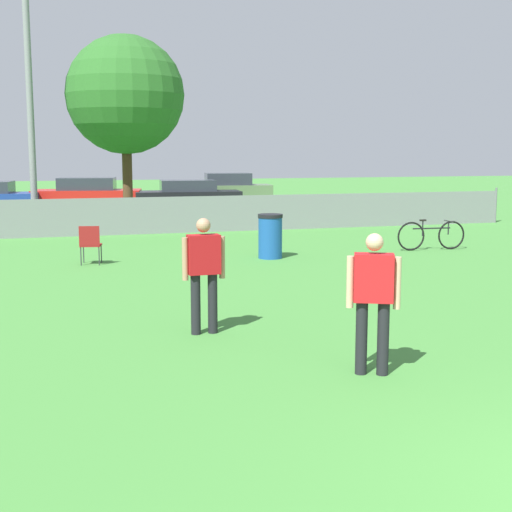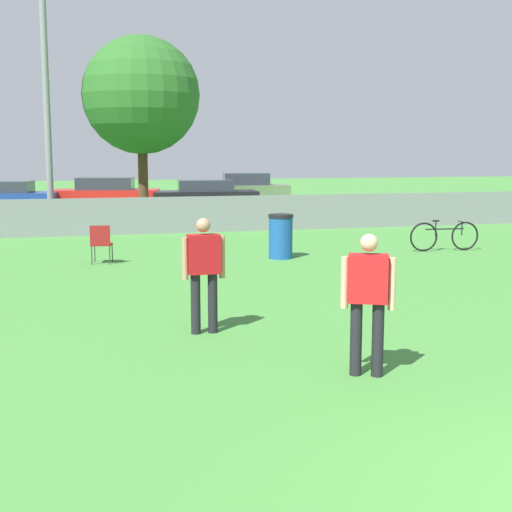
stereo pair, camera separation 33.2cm
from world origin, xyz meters
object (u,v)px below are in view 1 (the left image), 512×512
(player_defender_red, at_px, (204,268))
(parked_car_dark, at_px, (188,195))
(player_thrower_red, at_px, (373,294))
(parked_car_red, at_px, (87,195))
(bicycle_sideline, at_px, (431,235))
(parked_car_olive, at_px, (228,189))
(light_pole, at_px, (28,66))
(tree_near_pole, at_px, (125,95))
(trash_bin, at_px, (270,236))
(folding_chair_sideline, at_px, (90,242))

(player_defender_red, height_order, parked_car_dark, player_defender_red)
(player_thrower_red, distance_m, parked_car_red, 23.74)
(parked_car_red, bearing_deg, bicycle_sideline, -52.50)
(parked_car_dark, relative_size, parked_car_olive, 1.08)
(light_pole, height_order, player_defender_red, light_pole)
(player_thrower_red, bearing_deg, parked_car_dark, 108.43)
(parked_car_olive, bearing_deg, tree_near_pole, -115.64)
(parked_car_olive, bearing_deg, player_thrower_red, -93.46)
(light_pole, relative_size, tree_near_pole, 1.36)
(player_defender_red, xyz_separation_m, parked_car_olive, (6.28, 22.85, -0.19))
(player_defender_red, bearing_deg, tree_near_pole, 86.27)
(parked_car_olive, bearing_deg, bicycle_sideline, -78.98)
(bicycle_sideline, relative_size, trash_bin, 1.78)
(folding_chair_sideline, height_order, parked_car_olive, parked_car_olive)
(player_thrower_red, relative_size, parked_car_olive, 0.38)
(light_pole, relative_size, player_thrower_red, 5.31)
(bicycle_sideline, height_order, parked_car_olive, parked_car_olive)
(tree_near_pole, relative_size, player_defender_red, 3.91)
(folding_chair_sideline, bearing_deg, bicycle_sideline, -168.79)
(light_pole, height_order, trash_bin, light_pole)
(light_pole, bearing_deg, parked_car_dark, 48.39)
(tree_near_pole, bearing_deg, parked_car_dark, 61.50)
(light_pole, distance_m, player_defender_red, 14.06)
(tree_near_pole, bearing_deg, folding_chair_sideline, -102.61)
(parked_car_red, relative_size, parked_car_dark, 1.04)
(tree_near_pole, relative_size, bicycle_sideline, 3.38)
(tree_near_pole, xyz_separation_m, player_thrower_red, (0.69, -16.58, -3.32))
(tree_near_pole, xyz_separation_m, trash_bin, (2.29, -8.00, -3.71))
(parked_car_red, bearing_deg, parked_car_olive, 23.62)
(folding_chair_sideline, relative_size, parked_car_olive, 0.21)
(player_thrower_red, relative_size, parked_car_red, 0.34)
(tree_near_pole, xyz_separation_m, player_defender_red, (-0.68, -14.31, -3.32))
(trash_bin, distance_m, parked_car_red, 15.43)
(trash_bin, height_order, parked_car_dark, parked_car_dark)
(light_pole, distance_m, bicycle_sideline, 12.55)
(player_thrower_red, relative_size, folding_chair_sideline, 1.83)
(trash_bin, bearing_deg, player_defender_red, -115.27)
(player_defender_red, relative_size, parked_car_red, 0.34)
(parked_car_red, bearing_deg, light_pole, -93.17)
(light_pole, relative_size, player_defender_red, 5.31)
(player_defender_red, xyz_separation_m, folding_chair_sideline, (-1.06, 6.53, -0.41))
(player_defender_red, bearing_deg, trash_bin, 63.73)
(parked_car_red, bearing_deg, parked_car_dark, -6.66)
(tree_near_pole, distance_m, folding_chair_sideline, 8.80)
(parked_car_dark, height_order, parked_car_olive, parked_car_olive)
(folding_chair_sideline, xyz_separation_m, parked_car_olive, (7.34, 16.32, 0.22))
(player_thrower_red, distance_m, parked_car_olive, 25.60)
(light_pole, bearing_deg, trash_bin, -53.25)
(tree_near_pole, relative_size, player_thrower_red, 3.91)
(parked_car_dark, bearing_deg, light_pole, -126.06)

